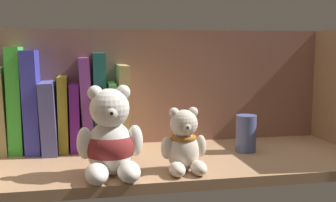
{
  "coord_description": "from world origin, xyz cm",
  "views": [
    {
      "loc": [
        -16.53,
        -81.98,
        25.04
      ],
      "look_at": [
        -0.23,
        0.0,
        14.16
      ],
      "focal_mm": 43.73,
      "sensor_mm": 36.0,
      "label": 1
    }
  ],
  "objects_px": {
    "book_1": "(2,110)",
    "book_10": "(122,106)",
    "book_2": "(17,100)",
    "pillar_candle": "(246,133)",
    "book_5": "(64,113)",
    "book_8": "(100,101)",
    "teddy_bear_smaller": "(184,144)",
    "book_7": "(87,104)",
    "book_4": "(50,116)",
    "teddy_bear_larger": "(110,141)",
    "book_3": "(33,101)",
    "book_9": "(111,115)",
    "book_6": "(75,117)"
  },
  "relations": [
    {
      "from": "book_4",
      "to": "book_7",
      "type": "height_order",
      "value": "book_7"
    },
    {
      "from": "book_9",
      "to": "book_10",
      "type": "relative_size",
      "value": 0.79
    },
    {
      "from": "book_6",
      "to": "teddy_bear_smaller",
      "type": "distance_m",
      "value": 0.3
    },
    {
      "from": "book_3",
      "to": "book_9",
      "type": "bearing_deg",
      "value": 0.0
    },
    {
      "from": "book_6",
      "to": "book_5",
      "type": "bearing_deg",
      "value": 180.0
    },
    {
      "from": "book_2",
      "to": "book_1",
      "type": "bearing_deg",
      "value": 180.0
    },
    {
      "from": "book_1",
      "to": "book_5",
      "type": "xyz_separation_m",
      "value": [
        0.13,
        0.0,
        -0.01
      ]
    },
    {
      "from": "book_1",
      "to": "book_7",
      "type": "height_order",
      "value": "book_7"
    },
    {
      "from": "book_8",
      "to": "teddy_bear_larger",
      "type": "relative_size",
      "value": 1.33
    },
    {
      "from": "book_1",
      "to": "book_4",
      "type": "height_order",
      "value": "book_1"
    },
    {
      "from": "book_1",
      "to": "book_10",
      "type": "relative_size",
      "value": 0.98
    },
    {
      "from": "book_4",
      "to": "book_2",
      "type": "bearing_deg",
      "value": 180.0
    },
    {
      "from": "teddy_bear_larger",
      "to": "pillar_candle",
      "type": "xyz_separation_m",
      "value": [
        0.31,
        0.12,
        -0.02
      ]
    },
    {
      "from": "book_5",
      "to": "teddy_bear_smaller",
      "type": "xyz_separation_m",
      "value": [
        0.23,
        -0.21,
        -0.03
      ]
    },
    {
      "from": "book_1",
      "to": "teddy_bear_larger",
      "type": "height_order",
      "value": "book_1"
    },
    {
      "from": "book_8",
      "to": "teddy_bear_smaller",
      "type": "xyz_separation_m",
      "value": [
        0.15,
        -0.21,
        -0.06
      ]
    },
    {
      "from": "book_3",
      "to": "book_9",
      "type": "height_order",
      "value": "book_3"
    },
    {
      "from": "book_9",
      "to": "book_6",
      "type": "bearing_deg",
      "value": 180.0
    },
    {
      "from": "book_1",
      "to": "book_4",
      "type": "xyz_separation_m",
      "value": [
        0.1,
        0.0,
        -0.02
      ]
    },
    {
      "from": "book_5",
      "to": "book_6",
      "type": "height_order",
      "value": "book_5"
    },
    {
      "from": "book_1",
      "to": "book_2",
      "type": "relative_size",
      "value": 0.81
    },
    {
      "from": "book_5",
      "to": "book_2",
      "type": "bearing_deg",
      "value": 180.0
    },
    {
      "from": "book_3",
      "to": "book_8",
      "type": "distance_m",
      "value": 0.15
    },
    {
      "from": "book_9",
      "to": "teddy_bear_smaller",
      "type": "bearing_deg",
      "value": -60.43
    },
    {
      "from": "book_3",
      "to": "teddy_bear_smaller",
      "type": "relative_size",
      "value": 1.87
    },
    {
      "from": "pillar_candle",
      "to": "teddy_bear_larger",
      "type": "bearing_deg",
      "value": -159.15
    },
    {
      "from": "book_2",
      "to": "teddy_bear_smaller",
      "type": "height_order",
      "value": "book_2"
    },
    {
      "from": "book_2",
      "to": "teddy_bear_larger",
      "type": "xyz_separation_m",
      "value": [
        0.19,
        -0.22,
        -0.05
      ]
    },
    {
      "from": "book_8",
      "to": "teddy_bear_larger",
      "type": "bearing_deg",
      "value": -87.11
    },
    {
      "from": "book_6",
      "to": "book_2",
      "type": "bearing_deg",
      "value": 180.0
    },
    {
      "from": "book_7",
      "to": "book_4",
      "type": "bearing_deg",
      "value": 180.0
    },
    {
      "from": "book_3",
      "to": "book_5",
      "type": "height_order",
      "value": "book_3"
    },
    {
      "from": "teddy_bear_smaller",
      "to": "pillar_candle",
      "type": "relative_size",
      "value": 1.47
    },
    {
      "from": "book_8",
      "to": "book_1",
      "type": "bearing_deg",
      "value": 180.0
    },
    {
      "from": "book_3",
      "to": "teddy_bear_larger",
      "type": "bearing_deg",
      "value": -53.78
    },
    {
      "from": "book_1",
      "to": "teddy_bear_smaller",
      "type": "distance_m",
      "value": 0.42
    },
    {
      "from": "book_1",
      "to": "teddy_bear_smaller",
      "type": "xyz_separation_m",
      "value": [
        0.36,
        -0.21,
        -0.04
      ]
    },
    {
      "from": "book_5",
      "to": "book_9",
      "type": "distance_m",
      "value": 0.11
    },
    {
      "from": "book_2",
      "to": "pillar_candle",
      "type": "bearing_deg",
      "value": -11.19
    },
    {
      "from": "book_3",
      "to": "book_6",
      "type": "xyz_separation_m",
      "value": [
        0.09,
        0.0,
        -0.04
      ]
    },
    {
      "from": "book_1",
      "to": "pillar_candle",
      "type": "relative_size",
      "value": 2.3
    },
    {
      "from": "book_4",
      "to": "book_3",
      "type": "bearing_deg",
      "value": 180.0
    },
    {
      "from": "book_6",
      "to": "book_4",
      "type": "bearing_deg",
      "value": 180.0
    },
    {
      "from": "book_3",
      "to": "book_7",
      "type": "xyz_separation_m",
      "value": [
        0.12,
        0.0,
        -0.01
      ]
    },
    {
      "from": "book_8",
      "to": "book_10",
      "type": "xyz_separation_m",
      "value": [
        0.05,
        0.0,
        -0.01
      ]
    },
    {
      "from": "book_1",
      "to": "book_5",
      "type": "distance_m",
      "value": 0.13
    },
    {
      "from": "book_1",
      "to": "book_2",
      "type": "xyz_separation_m",
      "value": [
        0.03,
        0.0,
        0.02
      ]
    },
    {
      "from": "book_5",
      "to": "book_8",
      "type": "relative_size",
      "value": 0.76
    },
    {
      "from": "teddy_bear_smaller",
      "to": "book_10",
      "type": "bearing_deg",
      "value": 114.56
    },
    {
      "from": "book_9",
      "to": "teddy_bear_smaller",
      "type": "distance_m",
      "value": 0.25
    }
  ]
}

